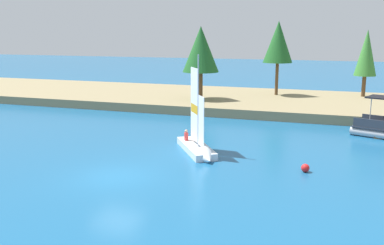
{
  "coord_description": "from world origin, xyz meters",
  "views": [
    {
      "loc": [
        10.25,
        -18.34,
        7.11
      ],
      "look_at": [
        1.17,
        8.44,
        1.2
      ],
      "focal_mm": 40.21,
      "sensor_mm": 36.0,
      "label": 1
    }
  ],
  "objects_px": {
    "shoreline_tree_midleft": "(278,42)",
    "channel_buoy": "(305,168)",
    "shoreline_tree_left": "(201,49)",
    "sailboat": "(200,148)",
    "shoreline_tree_centre": "(366,53)"
  },
  "relations": [
    {
      "from": "shoreline_tree_midleft",
      "to": "channel_buoy",
      "type": "bearing_deg",
      "value": -78.36
    },
    {
      "from": "shoreline_tree_left",
      "to": "sailboat",
      "type": "height_order",
      "value": "shoreline_tree_left"
    },
    {
      "from": "shoreline_tree_centre",
      "to": "channel_buoy",
      "type": "xyz_separation_m",
      "value": [
        -3.84,
        -24.27,
        -4.91
      ]
    },
    {
      "from": "shoreline_tree_centre",
      "to": "shoreline_tree_midleft",
      "type": "bearing_deg",
      "value": -169.09
    },
    {
      "from": "channel_buoy",
      "to": "shoreline_tree_centre",
      "type": "bearing_deg",
      "value": 81.01
    },
    {
      "from": "shoreline_tree_centre",
      "to": "channel_buoy",
      "type": "bearing_deg",
      "value": -98.99
    },
    {
      "from": "shoreline_tree_left",
      "to": "sailboat",
      "type": "xyz_separation_m",
      "value": [
        5.04,
        -16.08,
        -5.14
      ]
    },
    {
      "from": "channel_buoy",
      "to": "shoreline_tree_midleft",
      "type": "bearing_deg",
      "value": 101.64
    },
    {
      "from": "shoreline_tree_midleft",
      "to": "shoreline_tree_centre",
      "type": "relative_size",
      "value": 1.13
    },
    {
      "from": "shoreline_tree_left",
      "to": "sailboat",
      "type": "bearing_deg",
      "value": -72.59
    },
    {
      "from": "shoreline_tree_midleft",
      "to": "sailboat",
      "type": "distance_m",
      "value": 22.16
    },
    {
      "from": "shoreline_tree_centre",
      "to": "sailboat",
      "type": "bearing_deg",
      "value": -113.59
    },
    {
      "from": "shoreline_tree_left",
      "to": "channel_buoy",
      "type": "bearing_deg",
      "value": -57.09
    },
    {
      "from": "shoreline_tree_midleft",
      "to": "channel_buoy",
      "type": "relative_size",
      "value": 17.29
    },
    {
      "from": "shoreline_tree_midleft",
      "to": "shoreline_tree_centre",
      "type": "xyz_separation_m",
      "value": [
        8.5,
        1.64,
        -1.06
      ]
    }
  ]
}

